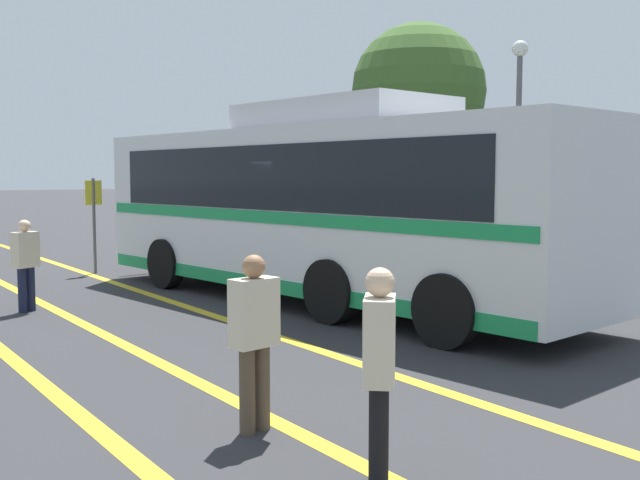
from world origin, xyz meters
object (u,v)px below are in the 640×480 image
Objects in this scene: pedestrian_1 at (26,260)px; pedestrian_2 at (379,365)px; parked_car_2 at (575,258)px; parked_car_1 at (371,237)px; street_lamp at (519,117)px; bus_stop_sign at (94,213)px; transit_bus at (321,203)px; pedestrian_0 at (254,333)px; parked_car_0 at (243,222)px; tree_2 at (418,91)px.

pedestrian_1 is 8.87m from pedestrian_2.
parked_car_2 is 10.21m from pedestrian_2.
pedestrian_2 is (10.82, -8.75, 0.23)m from parked_car_1.
bus_stop_sign is at bearing -115.58° from street_lamp.
pedestrian_1 is 4.98m from bus_stop_sign.
transit_bus is 6.94m from pedestrian_0.
street_lamp is (-8.60, 11.70, 2.82)m from pedestrian_2.
transit_bus is at bearing 71.48° from parked_car_0.
parked_car_0 is at bearing -92.44° from parked_car_1.
street_lamp is at bearing 52.89° from parked_car_2.
parked_car_0 is at bearing -162.42° from street_lamp.
pedestrian_0 is 7.29m from pedestrian_1.
pedestrian_1 is at bearing 155.52° from parked_car_2.
bus_stop_sign reaches higher than pedestrian_0.
pedestrian_1 is at bearing 149.22° from transit_bus.
parked_car_1 is 12.81m from pedestrian_0.
bus_stop_sign is 0.39× the size of street_lamp.
tree_2 is (-6.61, 2.68, 1.43)m from street_lamp.
pedestrian_1 is (-2.03, -4.58, -0.91)m from transit_bus.
pedestrian_1 is 0.70× the size of bus_stop_sign.
pedestrian_1 is (1.96, -9.01, 0.18)m from parked_car_1.
pedestrian_2 is at bearing 67.01° from pedestrian_1.
bus_stop_sign is (-13.09, 2.32, 0.48)m from pedestrian_2.
pedestrian_1 is 16.52m from tree_2.
bus_stop_sign is at bearing -80.00° from tree_2.
pedestrian_1 is (-7.29, -0.14, -0.03)m from pedestrian_0.
pedestrian_0 is at bearing 44.48° from parked_car_1.
pedestrian_1 is 0.27× the size of street_lamp.
pedestrian_2 is at bearing -152.61° from parked_car_2.
pedestrian_2 is (8.86, 0.25, 0.05)m from pedestrian_1.
pedestrian_1 reaches higher than parked_car_0.
pedestrian_0 is 0.28× the size of street_lamp.
transit_bus is 6.87× the size of pedestrian_2.
transit_bus reaches higher than bus_stop_sign.
pedestrian_0 is 0.98× the size of pedestrian_2.
tree_2 is at bearing -143.72° from parked_car_1.
tree_2 reaches higher than transit_bus.
parked_car_0 is 1.90× the size of bus_stop_sign.
pedestrian_0 is at bearing -137.08° from transit_bus.
tree_2 is (-4.40, 5.63, 4.47)m from parked_car_1.
pedestrian_0 is (16.06, -8.95, 0.18)m from parked_car_0.
street_lamp reaches higher than parked_car_1.
pedestrian_0 is (5.26, -4.44, -0.88)m from transit_bus.
parked_car_1 is at bearing -142.00° from pedestrian_0.
transit_bus is 11.75m from parked_car_0.
transit_bus reaches higher than parked_car_2.
street_lamp reaches higher than parked_car_2.
pedestrian_2 is (1.58, 0.12, 0.02)m from pedestrian_0.
bus_stop_sign is at bearing -146.00° from pedestrian_1.
transit_bus is at bearing -50.19° from tree_2.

